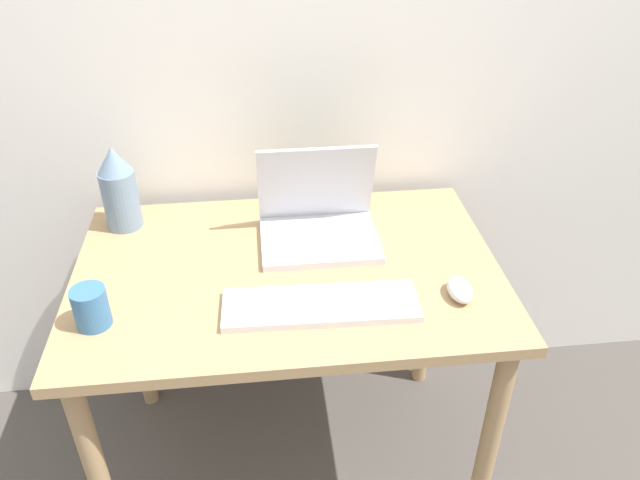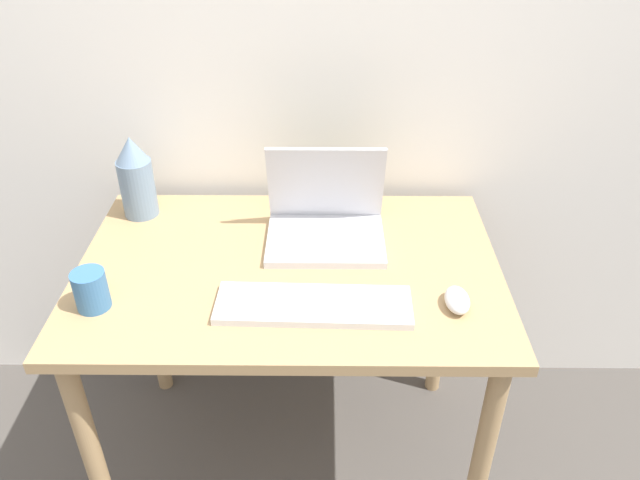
{
  "view_description": "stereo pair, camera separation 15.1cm",
  "coord_description": "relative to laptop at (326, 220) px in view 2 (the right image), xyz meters",
  "views": [
    {
      "loc": [
        -0.06,
        -0.93,
        1.7
      ],
      "look_at": [
        0.08,
        0.32,
        0.86
      ],
      "focal_mm": 35.0,
      "sensor_mm": 36.0,
      "label": 1
    },
    {
      "loc": [
        0.09,
        -0.94,
        1.7
      ],
      "look_at": [
        0.08,
        0.32,
        0.86
      ],
      "focal_mm": 35.0,
      "sensor_mm": 36.0,
      "label": 2
    }
  ],
  "objects": [
    {
      "name": "mouse",
      "position": [
        0.31,
        -0.3,
        -0.03
      ],
      "size": [
        0.06,
        0.1,
        0.04
      ],
      "color": "silver",
      "rests_on": "desk"
    },
    {
      "name": "vase",
      "position": [
        -0.53,
        0.12,
        0.06
      ],
      "size": [
        0.1,
        0.1,
        0.24
      ],
      "color": "slate",
      "rests_on": "desk"
    },
    {
      "name": "laptop",
      "position": [
        0.0,
        0.0,
        0.0
      ],
      "size": [
        0.31,
        0.25,
        0.26
      ],
      "color": "silver",
      "rests_on": "desk"
    },
    {
      "name": "keyboard",
      "position": [
        -0.03,
        -0.31,
        -0.04
      ],
      "size": [
        0.46,
        0.16,
        0.02
      ],
      "color": "silver",
      "rests_on": "desk"
    },
    {
      "name": "desk",
      "position": [
        -0.09,
        -0.13,
        -0.16
      ],
      "size": [
        1.08,
        0.72,
        0.76
      ],
      "color": "tan",
      "rests_on": "ground_plane"
    },
    {
      "name": "mug",
      "position": [
        -0.54,
        -0.3,
        -0.01
      ],
      "size": [
        0.08,
        0.08,
        0.1
      ],
      "color": "teal",
      "rests_on": "desk"
    },
    {
      "name": "wall_back",
      "position": [
        -0.09,
        0.29,
        0.43
      ],
      "size": [
        6.0,
        0.05,
        2.5
      ],
      "color": "white",
      "rests_on": "ground_plane"
    }
  ]
}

